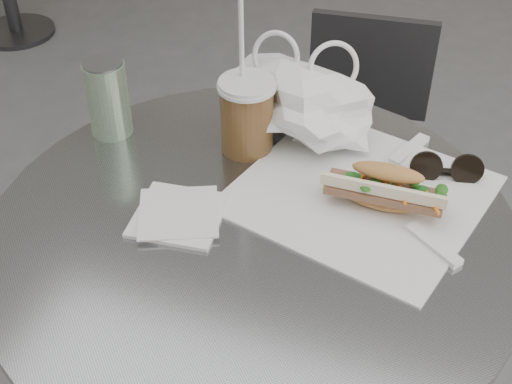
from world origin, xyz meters
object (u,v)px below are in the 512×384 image
(chair_far, at_px, (354,186))
(iced_coffee, at_px, (247,114))
(sunglasses, at_px, (446,170))
(drink_can, at_px, (108,98))
(cafe_table, at_px, (253,347))
(banh_mi, at_px, (385,188))

(chair_far, relative_size, iced_coffee, 2.65)
(iced_coffee, distance_m, sunglasses, 0.32)
(iced_coffee, height_order, drink_can, iced_coffee)
(cafe_table, xyz_separation_m, banh_mi, (0.16, 0.10, 0.31))
(chair_far, distance_m, banh_mi, 0.74)
(cafe_table, distance_m, iced_coffee, 0.39)
(drink_can, bearing_deg, banh_mi, -3.82)
(chair_far, height_order, sunglasses, sunglasses)
(chair_far, height_order, drink_can, drink_can)
(cafe_table, xyz_separation_m, chair_far, (0.01, 0.66, -0.15))
(sunglasses, xyz_separation_m, drink_can, (-0.54, -0.07, 0.05))
(cafe_table, distance_m, banh_mi, 0.37)
(banh_mi, height_order, sunglasses, banh_mi)
(drink_can, bearing_deg, cafe_table, -23.81)
(iced_coffee, height_order, sunglasses, iced_coffee)
(banh_mi, relative_size, sunglasses, 1.90)
(cafe_table, relative_size, drink_can, 5.83)
(banh_mi, height_order, drink_can, drink_can)
(banh_mi, xyz_separation_m, drink_can, (-0.47, 0.03, 0.03))
(chair_far, relative_size, banh_mi, 3.32)
(cafe_table, relative_size, iced_coffee, 2.87)
(chair_far, distance_m, drink_can, 0.79)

